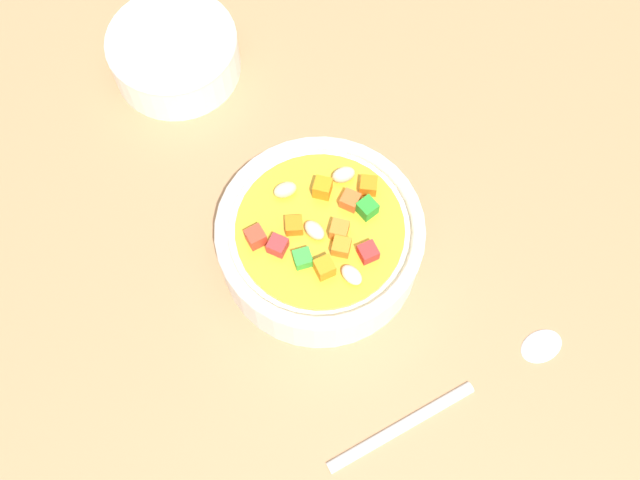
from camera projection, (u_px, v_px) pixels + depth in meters
The scene contains 4 objects.
ground_plane at pixel (320, 258), 60.51cm from camera, with size 140.00×140.00×2.00cm, color #9E754F.
soup_bowl_main at pixel (320, 239), 56.98cm from camera, with size 15.54×15.54×6.25cm.
spoon at pixel (461, 392), 54.77cm from camera, with size 6.06×19.81×0.88cm.
side_bowl_small at pixel (174, 53), 64.65cm from camera, with size 11.13×11.13×4.31cm.
Camera 1 is at (17.04, -15.32, 55.02)cm, focal length 42.45 mm.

